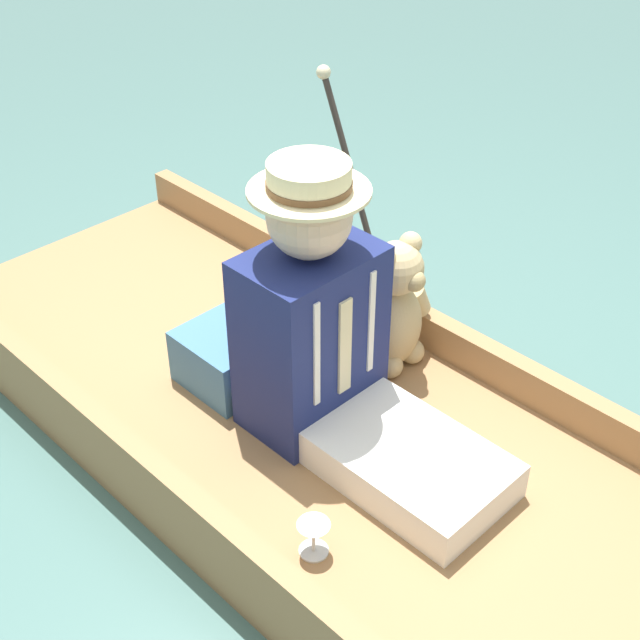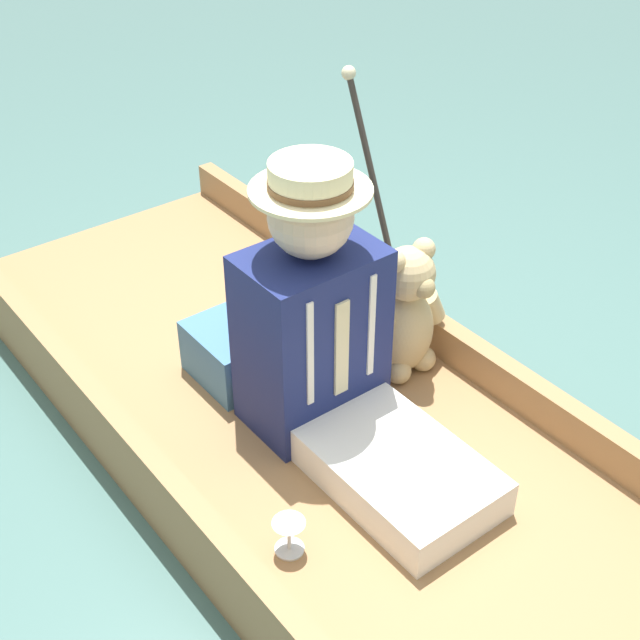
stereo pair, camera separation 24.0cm
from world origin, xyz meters
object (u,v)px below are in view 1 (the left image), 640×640
seated_person (332,343)px  teddy_bear (395,308)px  walking_cane (356,189)px  wine_glass (314,532)px

seated_person → teddy_bear: 0.37m
walking_cane → seated_person: bearing=37.1°
seated_person → wine_glass: bearing=39.3°
seated_person → walking_cane: (-0.43, -0.33, 0.19)m
teddy_bear → walking_cane: 0.39m
wine_glass → walking_cane: bearing=-141.8°
wine_glass → seated_person: bearing=-140.5°
teddy_bear → wine_glass: (0.71, 0.37, -0.14)m
teddy_bear → walking_cane: walking_cane is taller
teddy_bear → wine_glass: 0.81m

